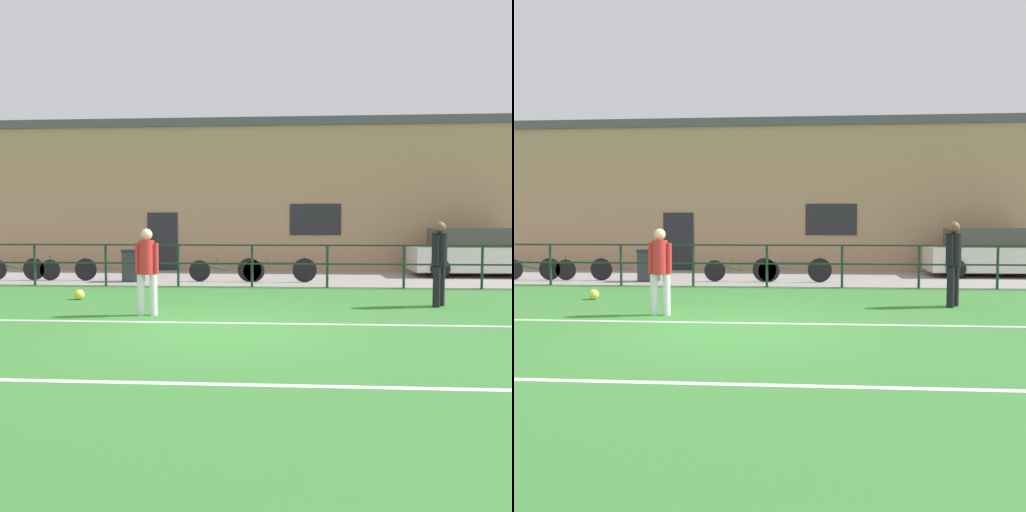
{
  "view_description": "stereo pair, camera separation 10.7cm",
  "coord_description": "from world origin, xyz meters",
  "views": [
    {
      "loc": [
        1.15,
        -8.7,
        1.69
      ],
      "look_at": [
        0.27,
        3.62,
        0.98
      ],
      "focal_mm": 38.84,
      "sensor_mm": 36.0,
      "label": 1
    },
    {
      "loc": [
        1.25,
        -8.69,
        1.69
      ],
      "look_at": [
        0.27,
        3.62,
        0.98
      ],
      "focal_mm": 38.84,
      "sensor_mm": 36.0,
      "label": 2
    }
  ],
  "objects": [
    {
      "name": "player_striker",
      "position": [
        -1.59,
        1.32,
        0.91
      ],
      "size": [
        0.44,
        0.28,
        1.61
      ],
      "rotation": [
        0.0,
        0.0,
        3.14
      ],
      "color": "white",
      "rests_on": "ground"
    },
    {
      "name": "bicycle_parked_4",
      "position": [
        -6.95,
        7.2,
        0.34
      ],
      "size": [
        2.27,
        0.04,
        0.72
      ],
      "color": "black",
      "rests_on": "pavement_strip"
    },
    {
      "name": "field_line_hash",
      "position": [
        0.0,
        -3.0,
        0.0
      ],
      "size": [
        36.0,
        0.11,
        0.0
      ],
      "primitive_type": "cube",
      "color": "white",
      "rests_on": "ground"
    },
    {
      "name": "ground",
      "position": [
        0.0,
        0.0,
        -0.02
      ],
      "size": [
        60.0,
        44.0,
        0.04
      ],
      "primitive_type": "cube",
      "color": "#387A33"
    },
    {
      "name": "player_goalkeeper",
      "position": [
        4.09,
        2.8,
        0.99
      ],
      "size": [
        0.31,
        0.41,
        1.74
      ],
      "rotation": [
        0.0,
        0.0,
        0.98
      ],
      "color": "black",
      "rests_on": "ground"
    },
    {
      "name": "bicycle_parked_1",
      "position": [
        0.62,
        7.2,
        0.38
      ],
      "size": [
        2.28,
        0.04,
        0.78
      ],
      "color": "black",
      "rests_on": "pavement_strip"
    },
    {
      "name": "pavement_strip",
      "position": [
        0.0,
        8.5,
        0.01
      ],
      "size": [
        48.0,
        5.0,
        0.02
      ],
      "primitive_type": "cube",
      "color": "gray",
      "rests_on": "ground"
    },
    {
      "name": "soccer_ball_match",
      "position": [
        -3.67,
        3.29,
        0.11
      ],
      "size": [
        0.23,
        0.23,
        0.23
      ],
      "primitive_type": "sphere",
      "color": "#E5E04C",
      "rests_on": "ground"
    },
    {
      "name": "bicycle_parked_3",
      "position": [
        -0.84,
        7.2,
        0.34
      ],
      "size": [
        2.2,
        0.04,
        0.72
      ],
      "color": "black",
      "rests_on": "pavement_strip"
    },
    {
      "name": "trash_bin_0",
      "position": [
        -3.55,
        7.07,
        0.49
      ],
      "size": [
        0.58,
        0.5,
        0.94
      ],
      "color": "#33383D",
      "rests_on": "pavement_strip"
    },
    {
      "name": "perimeter_fence",
      "position": [
        0.0,
        6.0,
        0.75
      ],
      "size": [
        36.07,
        0.07,
        1.15
      ],
      "color": "#193823",
      "rests_on": "ground"
    },
    {
      "name": "bicycle_parked_0",
      "position": [
        -5.82,
        7.2,
        0.36
      ],
      "size": [
        2.24,
        0.04,
        0.75
      ],
      "color": "black",
      "rests_on": "pavement_strip"
    },
    {
      "name": "field_line_touchline",
      "position": [
        0.0,
        0.61,
        0.0
      ],
      "size": [
        36.0,
        0.11,
        0.0
      ],
      "primitive_type": "cube",
      "color": "white",
      "rests_on": "ground"
    },
    {
      "name": "clubhouse_facade",
      "position": [
        -0.0,
        12.2,
        2.74
      ],
      "size": [
        28.0,
        2.56,
        5.46
      ],
      "color": "tan",
      "rests_on": "ground"
    },
    {
      "name": "parked_car_red",
      "position": [
        7.01,
        9.49,
        0.75
      ],
      "size": [
        4.3,
        1.86,
        1.55
      ],
      "color": "silver",
      "rests_on": "pavement_strip"
    }
  ]
}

